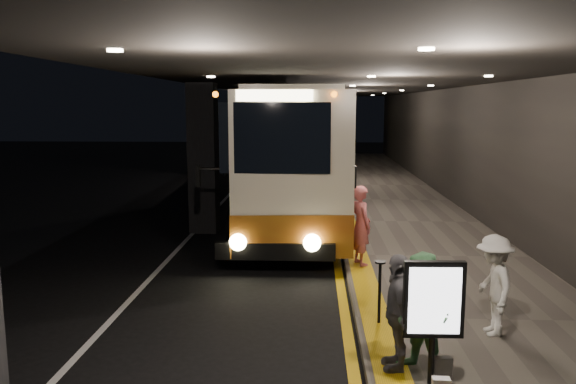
{
  "coord_description": "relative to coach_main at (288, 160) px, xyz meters",
  "views": [
    {
      "loc": [
        1.76,
        -12.43,
        3.77
      ],
      "look_at": [
        1.15,
        0.85,
        1.7
      ],
      "focal_mm": 35.0,
      "sensor_mm": 36.0,
      "label": 1
    }
  ],
  "objects": [
    {
      "name": "ground",
      "position": [
        -0.93,
        -5.92,
        -1.97
      ],
      "size": [
        90.0,
        90.0,
        0.0
      ],
      "primitive_type": "plane",
      "color": "black"
    },
    {
      "name": "lane_line_white",
      "position": [
        -2.73,
        -0.92,
        -1.96
      ],
      "size": [
        0.12,
        50.0,
        0.01
      ],
      "primitive_type": "cube",
      "color": "silver",
      "rests_on": "ground"
    },
    {
      "name": "kerb_stripe_yellow",
      "position": [
        1.42,
        -0.92,
        -1.96
      ],
      "size": [
        0.18,
        50.0,
        0.01
      ],
      "primitive_type": "cube",
      "color": "gold",
      "rests_on": "ground"
    },
    {
      "name": "sidewalk",
      "position": [
        3.82,
        -0.92,
        -1.89
      ],
      "size": [
        4.5,
        50.0,
        0.15
      ],
      "primitive_type": "cube",
      "color": "#514C44",
      "rests_on": "ground"
    },
    {
      "name": "tactile_strip",
      "position": [
        1.92,
        -0.92,
        -1.81
      ],
      "size": [
        0.5,
        50.0,
        0.01
      ],
      "primitive_type": "cube",
      "color": "gold",
      "rests_on": "sidewalk"
    },
    {
      "name": "terminal_wall",
      "position": [
        6.07,
        -0.92,
        1.03
      ],
      "size": [
        0.1,
        50.0,
        6.0
      ],
      "primitive_type": "cube",
      "color": "black",
      "rests_on": "ground"
    },
    {
      "name": "support_columns",
      "position": [
        -2.43,
        -1.92,
        0.23
      ],
      "size": [
        0.8,
        24.8,
        4.4
      ],
      "color": "black",
      "rests_on": "ground"
    },
    {
      "name": "canopy",
      "position": [
        1.57,
        -0.92,
        2.63
      ],
      "size": [
        9.0,
        50.0,
        0.4
      ],
      "primitive_type": "cube",
      "color": "black",
      "rests_on": "support_columns"
    },
    {
      "name": "coach_main",
      "position": [
        0.0,
        0.0,
        0.0
      ],
      "size": [
        3.45,
        13.24,
        4.1
      ],
      "rotation": [
        0.0,
        0.0,
        0.06
      ],
      "color": "beige",
      "rests_on": "ground"
    },
    {
      "name": "coach_second",
      "position": [
        0.11,
        10.64,
        -0.24
      ],
      "size": [
        3.02,
        11.58,
        3.6
      ],
      "rotation": [
        0.0,
        0.0,
        0.06
      ],
      "color": "beige",
      "rests_on": "ground"
    },
    {
      "name": "coach_third",
      "position": [
        -0.03,
        26.4,
        -0.29
      ],
      "size": [
        2.64,
        11.2,
        3.5
      ],
      "rotation": [
        0.0,
        0.0,
        0.03
      ],
      "color": "beige",
      "rests_on": "ground"
    },
    {
      "name": "passenger_boarding",
      "position": [
        1.91,
        -5.84,
        -0.9
      ],
      "size": [
        0.65,
        0.78,
        1.83
      ],
      "primitive_type": "imported",
      "rotation": [
        0.0,
        0.0,
        1.95
      ],
      "color": "#BB5758",
      "rests_on": "sidewalk"
    },
    {
      "name": "passenger_waiting_green",
      "position": [
        2.31,
        -11.15,
        -0.97
      ],
      "size": [
        0.91,
        0.96,
        1.69
      ],
      "primitive_type": "imported",
      "rotation": [
        0.0,
        0.0,
        -0.9
      ],
      "color": "#488352",
      "rests_on": "sidewalk"
    },
    {
      "name": "passenger_waiting_white",
      "position": [
        3.68,
        -9.69,
        -1.01
      ],
      "size": [
        0.49,
        1.04,
        1.61
      ],
      "primitive_type": "imported",
      "rotation": [
        0.0,
        0.0,
        -1.56
      ],
      "color": "beige",
      "rests_on": "sidewalk"
    },
    {
      "name": "passenger_waiting_grey",
      "position": [
        1.99,
        -10.96,
        -1.0
      ],
      "size": [
        0.51,
        0.97,
        1.64
      ],
      "primitive_type": "imported",
      "rotation": [
        0.0,
        0.0,
        -1.55
      ],
      "color": "#525157",
      "rests_on": "sidewalk"
    },
    {
      "name": "bag_polka",
      "position": [
        2.56,
        -11.24,
        -1.66
      ],
      "size": [
        0.26,
        0.14,
        0.3
      ],
      "primitive_type": "cube",
      "rotation": [
        0.0,
        0.0,
        0.14
      ],
      "color": "black",
      "rests_on": "sidewalk"
    },
    {
      "name": "info_sign",
      "position": [
        2.38,
        -11.38,
        -0.7
      ],
      "size": [
        0.78,
        0.14,
        1.65
      ],
      "rotation": [
        0.0,
        0.0,
        0.02
      ],
      "color": "black",
      "rests_on": "sidewalk"
    },
    {
      "name": "stanchion_post",
      "position": [
        1.94,
        -9.34,
        -1.29
      ],
      "size": [
        0.05,
        0.05,
        1.06
      ],
      "primitive_type": "cylinder",
      "color": "black",
      "rests_on": "sidewalk"
    }
  ]
}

